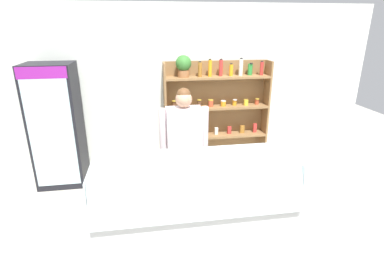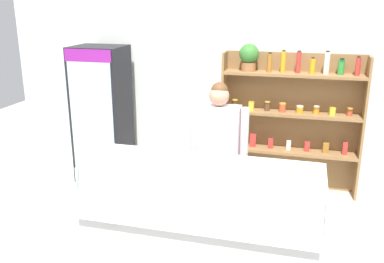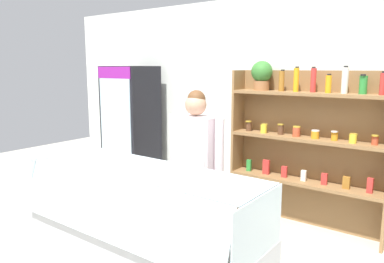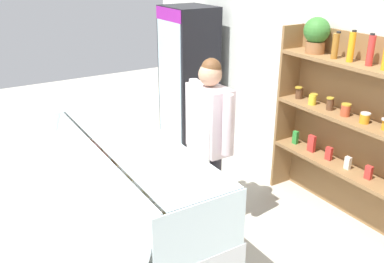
% 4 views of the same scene
% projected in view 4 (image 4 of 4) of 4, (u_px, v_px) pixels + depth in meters
% --- Properties ---
extents(ground_plane, '(12.00, 12.00, 0.00)m').
position_uv_depth(ground_plane, '(131.00, 248.00, 3.87)').
color(ground_plane, '#B7B2A3').
extents(back_wall, '(6.80, 0.10, 2.70)m').
position_uv_depth(back_wall, '(321.00, 71.00, 4.43)').
color(back_wall, silver).
rests_on(back_wall, ground).
extents(drinks_fridge, '(0.68, 0.60, 1.86)m').
position_uv_depth(drinks_fridge, '(188.00, 77.00, 5.82)').
color(drinks_fridge, black).
rests_on(drinks_fridge, ground).
extents(shelving_unit, '(1.78, 0.29, 1.92)m').
position_uv_depth(shelving_unit, '(353.00, 116.00, 3.97)').
color(shelving_unit, olive).
rests_on(shelving_unit, ground).
extents(deli_display_case, '(2.20, 0.81, 1.01)m').
position_uv_depth(deli_display_case, '(135.00, 213.00, 3.82)').
color(deli_display_case, silver).
rests_on(deli_display_case, ground).
extents(shop_clerk, '(0.65, 0.25, 1.62)m').
position_uv_depth(shop_clerk, '(209.00, 129.00, 3.96)').
color(shop_clerk, '#2D2D38').
rests_on(shop_clerk, ground).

